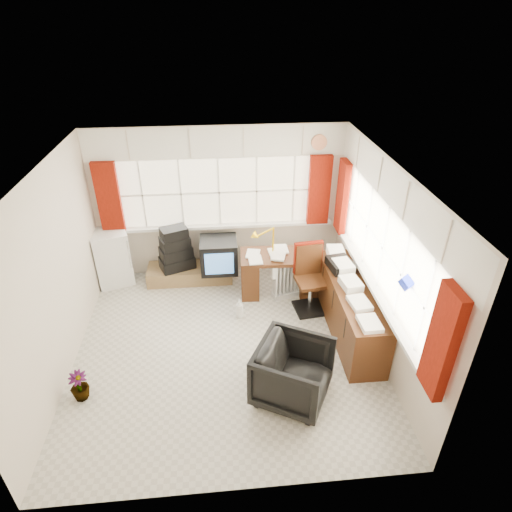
{
  "coord_description": "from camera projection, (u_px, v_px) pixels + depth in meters",
  "views": [
    {
      "loc": [
        -0.02,
        -4.39,
        4.06
      ],
      "look_at": [
        0.45,
        0.55,
        1.1
      ],
      "focal_mm": 30.0,
      "sensor_mm": 36.0,
      "label": 1
    }
  ],
  "objects": [
    {
      "name": "desk_lamp",
      "position": [
        273.0,
        235.0,
        6.49
      ],
      "size": [
        0.2,
        0.18,
        0.46
      ],
      "color": "yellow",
      "rests_on": "desk"
    },
    {
      "name": "room_walls",
      "position": [
        222.0,
        252.0,
        5.07
      ],
      "size": [
        4.0,
        4.0,
        4.0
      ],
      "color": "beige",
      "rests_on": "ground"
    },
    {
      "name": "file_tray",
      "position": [
        340.0,
        265.0,
        6.12
      ],
      "size": [
        0.37,
        0.45,
        0.13
      ],
      "primitive_type": "cube",
      "rotation": [
        0.0,
        0.0,
        0.17
      ],
      "color": "black",
      "rests_on": "credenza"
    },
    {
      "name": "task_chair",
      "position": [
        309.0,
        275.0,
        6.36
      ],
      "size": [
        0.49,
        0.52,
        1.06
      ],
      "color": "black",
      "rests_on": "ground"
    },
    {
      "name": "window_back",
      "position": [
        221.0,
        222.0,
        7.02
      ],
      "size": [
        3.7,
        0.12,
        3.6
      ],
      "color": "beige",
      "rests_on": "room_walls"
    },
    {
      "name": "mini_fridge",
      "position": [
        112.0,
        257.0,
        6.99
      ],
      "size": [
        0.69,
        0.69,
        0.93
      ],
      "color": "white",
      "rests_on": "ground"
    },
    {
      "name": "spray_bottle_a",
      "position": [
        239.0,
        308.0,
        6.32
      ],
      "size": [
        0.13,
        0.13,
        0.32
      ],
      "primitive_type": "imported",
      "rotation": [
        0.0,
        0.0,
        -0.07
      ],
      "color": "silver",
      "rests_on": "ground"
    },
    {
      "name": "desk",
      "position": [
        279.0,
        271.0,
        6.76
      ],
      "size": [
        1.22,
        0.64,
        0.73
      ],
      "color": "#4B2411",
      "rests_on": "ground"
    },
    {
      "name": "ground",
      "position": [
        227.0,
        347.0,
        5.84
      ],
      "size": [
        4.0,
        4.0,
        0.0
      ],
      "primitive_type": "plane",
      "color": "beige",
      "rests_on": "ground"
    },
    {
      "name": "hifi_stack",
      "position": [
        176.0,
        250.0,
        6.95
      ],
      "size": [
        0.63,
        0.52,
        0.74
      ],
      "color": "black",
      "rests_on": "tv_bench"
    },
    {
      "name": "spray_bottle_b",
      "position": [
        197.0,
        275.0,
        7.18
      ],
      "size": [
        0.09,
        0.09,
        0.2
      ],
      "primitive_type": "imported",
      "rotation": [
        0.0,
        0.0,
        -0.02
      ],
      "color": "#96E0D8",
      "rests_on": "ground"
    },
    {
      "name": "credenza",
      "position": [
        349.0,
        308.0,
        5.95
      ],
      "size": [
        0.5,
        2.0,
        0.85
      ],
      "color": "#4B2411",
      "rests_on": "ground"
    },
    {
      "name": "overhead_cabinets",
      "position": [
        293.0,
        162.0,
        5.6
      ],
      "size": [
        3.98,
        3.98,
        0.48
      ],
      "color": "silver",
      "rests_on": "room_walls"
    },
    {
      "name": "tv_bench",
      "position": [
        190.0,
        273.0,
        7.2
      ],
      "size": [
        1.4,
        0.5,
        0.25
      ],
      "primitive_type": "cube",
      "color": "olive",
      "rests_on": "ground"
    },
    {
      "name": "radiator",
      "position": [
        286.0,
        282.0,
        6.72
      ],
      "size": [
        0.46,
        0.29,
        0.64
      ],
      "color": "white",
      "rests_on": "ground"
    },
    {
      "name": "curtains",
      "position": [
        287.0,
        219.0,
        5.96
      ],
      "size": [
        3.83,
        3.83,
        1.15
      ],
      "color": "maroon",
      "rests_on": "room_walls"
    },
    {
      "name": "crt_tv",
      "position": [
        219.0,
        255.0,
        6.94
      ],
      "size": [
        0.59,
        0.56,
        0.54
      ],
      "color": "black",
      "rests_on": "tv_bench"
    },
    {
      "name": "window_right",
      "position": [
        375.0,
        282.0,
        5.51
      ],
      "size": [
        0.12,
        3.7,
        3.6
      ],
      "color": "beige",
      "rests_on": "room_walls"
    },
    {
      "name": "flower_vase",
      "position": [
        79.0,
        386.0,
        5.0
      ],
      "size": [
        0.28,
        0.28,
        0.39
      ],
      "primitive_type": "imported",
      "rotation": [
        0.0,
        0.0,
        0.34
      ],
      "color": "black",
      "rests_on": "ground"
    },
    {
      "name": "office_chair",
      "position": [
        293.0,
        373.0,
        4.93
      ],
      "size": [
        1.1,
        1.09,
        0.75
      ],
      "primitive_type": "imported",
      "rotation": [
        0.0,
        0.0,
        1.08
      ],
      "color": "black",
      "rests_on": "ground"
    }
  ]
}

